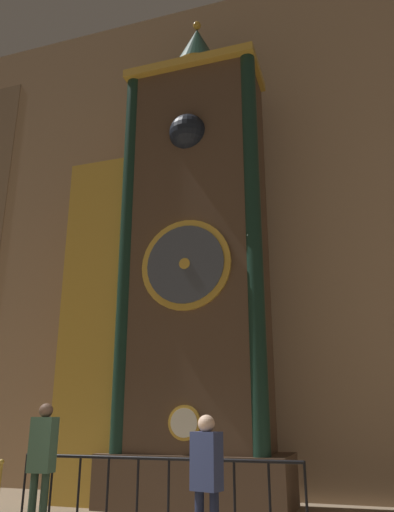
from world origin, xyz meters
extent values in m
cube|color=#997A5B|center=(0.00, 6.05, 6.38)|extent=(24.00, 0.30, 12.75)
cube|color=brown|center=(0.02, 4.65, 0.47)|extent=(3.54, 1.61, 0.95)
cube|color=brown|center=(0.02, 4.65, 5.12)|extent=(2.83, 1.40, 8.35)
cube|color=gold|center=(0.02, 4.55, 9.20)|extent=(3.06, 1.54, 0.20)
cylinder|color=gold|center=(0.02, 3.92, 1.50)|extent=(0.61, 0.05, 0.61)
cylinder|color=silver|center=(0.02, 3.89, 1.50)|extent=(0.50, 0.03, 0.50)
cylinder|color=gold|center=(0.02, 3.92, 4.45)|extent=(1.85, 0.07, 1.85)
cylinder|color=#3D424C|center=(0.02, 3.88, 4.45)|extent=(1.59, 0.04, 1.59)
cylinder|color=gold|center=(0.02, 3.86, 4.45)|extent=(0.22, 0.03, 0.22)
cube|color=#30241B|center=(0.02, 4.44, 7.46)|extent=(1.03, 0.42, 1.03)
sphere|color=black|center=(0.02, 4.03, 7.46)|extent=(0.83, 0.83, 0.83)
cylinder|color=#142D23|center=(-1.33, 4.05, 5.12)|extent=(0.33, 0.33, 8.35)
cylinder|color=#142D23|center=(1.38, 4.05, 5.12)|extent=(0.33, 0.33, 8.35)
cylinder|color=gold|center=(0.02, 4.65, 9.45)|extent=(1.17, 1.17, 0.30)
cone|color=#163227|center=(0.02, 4.65, 10.19)|extent=(1.11, 1.11, 1.19)
sphere|color=gold|center=(0.02, 4.65, 10.91)|extent=(0.20, 0.20, 0.20)
cube|color=brown|center=(-2.12, 4.70, 3.58)|extent=(1.36, 1.19, 7.15)
cube|color=gold|center=(-2.12, 4.09, 3.58)|extent=(1.43, 0.06, 7.15)
cylinder|color=black|center=(-1.97, 2.20, 0.53)|extent=(0.04, 0.04, 1.05)
cylinder|color=black|center=(-1.50, 2.20, 0.53)|extent=(0.04, 0.04, 1.05)
cylinder|color=black|center=(-1.03, 2.20, 0.53)|extent=(0.04, 0.04, 1.05)
cylinder|color=black|center=(-0.55, 2.20, 0.53)|extent=(0.04, 0.04, 1.05)
cylinder|color=black|center=(-0.08, 2.20, 0.53)|extent=(0.04, 0.04, 1.05)
cylinder|color=black|center=(0.40, 2.20, 0.53)|extent=(0.04, 0.04, 1.05)
cylinder|color=black|center=(0.87, 2.20, 0.53)|extent=(0.04, 0.04, 1.05)
cylinder|color=black|center=(1.35, 2.20, 0.53)|extent=(0.04, 0.04, 1.05)
cylinder|color=black|center=(1.82, 2.20, 0.53)|extent=(0.04, 0.04, 1.05)
cylinder|color=black|center=(2.29, 2.20, 0.53)|extent=(0.04, 0.04, 1.05)
cylinder|color=black|center=(0.16, 2.20, 1.03)|extent=(4.27, 0.05, 0.05)
cylinder|color=#213427|center=(-1.38, 1.59, 0.43)|extent=(0.11, 0.11, 0.85)
cylinder|color=#213427|center=(-1.20, 1.59, 0.43)|extent=(0.11, 0.11, 0.85)
cube|color=#385642|center=(-1.29, 1.59, 1.23)|extent=(0.35, 0.24, 0.74)
sphere|color=brown|center=(-1.29, 1.59, 1.69)|extent=(0.20, 0.20, 0.20)
cube|color=navy|center=(1.27, 1.18, 1.10)|extent=(0.39, 0.31, 0.65)
sphere|color=beige|center=(1.27, 1.18, 1.52)|extent=(0.21, 0.21, 0.21)
sphere|color=#B28E33|center=(-2.63, 2.46, 0.89)|extent=(0.09, 0.09, 0.09)
camera|label=1|loc=(3.12, -4.94, 1.61)|focal=35.00mm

